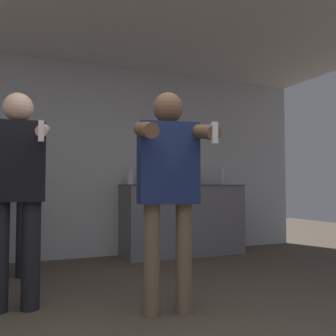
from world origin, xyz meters
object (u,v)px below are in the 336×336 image
(person_man_side, at_px, (17,183))
(bottle_green_wine, at_px, (150,176))
(bottle_tall_gin, at_px, (186,178))
(bottle_dark_rum, at_px, (193,178))
(bottle_red_label, at_px, (222,176))
(person_woman_foreground, at_px, (169,176))
(bottle_brown_liquor, at_px, (131,178))
(person_spectator_back, at_px, (12,188))

(person_man_side, bearing_deg, bottle_green_wine, 44.82)
(bottle_tall_gin, xyz_separation_m, bottle_dark_rum, (0.11, -0.00, 0.00))
(bottle_dark_rum, height_order, bottle_green_wine, bottle_green_wine)
(bottle_red_label, xyz_separation_m, bottle_green_wine, (-1.11, 0.00, -0.01))
(bottle_dark_rum, bearing_deg, person_woman_foreground, -120.68)
(bottle_dark_rum, distance_m, person_woman_foreground, 2.53)
(bottle_tall_gin, bearing_deg, bottle_brown_liquor, -180.00)
(bottle_tall_gin, height_order, bottle_green_wine, bottle_green_wine)
(person_man_side, bearing_deg, bottle_brown_liquor, 49.86)
(bottle_red_label, xyz_separation_m, person_woman_foreground, (-1.77, -2.18, -0.08))
(bottle_tall_gin, height_order, person_spectator_back, person_spectator_back)
(bottle_tall_gin, relative_size, person_spectator_back, 0.16)
(person_man_side, bearing_deg, bottle_red_label, 30.87)
(bottle_dark_rum, bearing_deg, person_man_side, -144.22)
(person_man_side, height_order, person_spectator_back, person_man_side)
(bottle_green_wine, bearing_deg, person_man_side, -135.18)
(person_man_side, bearing_deg, bottle_tall_gin, 37.11)
(bottle_brown_liquor, relative_size, person_spectator_back, 0.15)
(bottle_green_wine, bearing_deg, person_woman_foreground, -106.80)
(bottle_red_label, relative_size, person_spectator_back, 0.19)
(bottle_red_label, height_order, person_man_side, person_man_side)
(bottle_brown_liquor, height_order, person_man_side, person_man_side)
(bottle_brown_liquor, distance_m, person_man_side, 2.18)
(bottle_tall_gin, xyz_separation_m, person_spectator_back, (-2.23, -0.57, -0.14))
(person_man_side, relative_size, person_spectator_back, 1.03)
(bottle_red_label, bearing_deg, bottle_tall_gin, 180.00)
(bottle_red_label, bearing_deg, person_woman_foreground, -129.05)
(bottle_red_label, distance_m, bottle_dark_rum, 0.48)
(bottle_dark_rum, xyz_separation_m, bottle_green_wine, (-0.63, 0.00, 0.02))
(person_woman_foreground, distance_m, person_man_side, 1.14)
(bottle_tall_gin, relative_size, bottle_brown_liquor, 1.05)
(bottle_dark_rum, bearing_deg, bottle_tall_gin, 180.00)
(bottle_tall_gin, bearing_deg, person_woman_foreground, -118.51)
(bottle_brown_liquor, bearing_deg, bottle_red_label, 0.00)
(bottle_green_wine, relative_size, person_woman_foreground, 0.17)
(bottle_dark_rum, relative_size, person_woman_foreground, 0.16)
(bottle_brown_liquor, height_order, person_spectator_back, person_spectator_back)
(bottle_tall_gin, relative_size, bottle_green_wine, 0.91)
(bottle_tall_gin, xyz_separation_m, person_man_side, (-2.20, -1.66, -0.10))
(person_woman_foreground, bearing_deg, bottle_brown_liquor, 79.95)
(bottle_tall_gin, bearing_deg, bottle_dark_rum, -0.00)
(bottle_dark_rum, height_order, bottle_brown_liquor, bottle_dark_rum)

